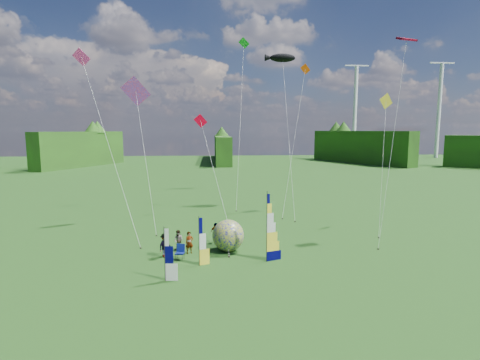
{
  "coord_description": "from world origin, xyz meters",
  "views": [
    {
      "loc": [
        -2.94,
        -21.88,
        8.99
      ],
      "look_at": [
        -1.0,
        4.0,
        5.5
      ],
      "focal_mm": 28.0,
      "sensor_mm": 36.0,
      "label": 1
    }
  ],
  "objects": [
    {
      "name": "side_banner_left",
      "position": [
        -3.85,
        2.21,
        1.63
      ],
      "size": [
        0.9,
        0.4,
        3.26
      ],
      "primitive_type": null,
      "rotation": [
        0.0,
        0.0,
        0.34
      ],
      "color": "yellow",
      "rests_on": "ground"
    },
    {
      "name": "kite_parafoil",
      "position": [
        11.66,
        7.4,
        9.19
      ],
      "size": [
        8.62,
        9.85,
        18.38
      ],
      "primitive_type": null,
      "rotation": [
        0.0,
        0.0,
        0.11
      ],
      "color": "red",
      "rests_on": "ground"
    },
    {
      "name": "side_banner_far",
      "position": [
        -5.81,
        -0.18,
        1.61
      ],
      "size": [
        0.96,
        0.19,
        3.22
      ],
      "primitive_type": null,
      "rotation": [
        0.0,
        0.0,
        -0.1
      ],
      "color": "white",
      "rests_on": "ground"
    },
    {
      "name": "small_kite_orange",
      "position": [
        5.96,
        18.12,
        8.44
      ],
      "size": [
        6.69,
        9.27,
        16.88
      ],
      "primitive_type": null,
      "rotation": [
        0.0,
        0.0,
        0.12
      ],
      "color": "#D54403",
      "rests_on": "ground"
    },
    {
      "name": "camp_chair",
      "position": [
        -5.24,
        3.47,
        0.54
      ],
      "size": [
        0.73,
        0.73,
        1.08
      ],
      "primitive_type": null,
      "rotation": [
        0.0,
        0.0,
        -0.19
      ],
      "color": "#081558",
      "rests_on": "ground"
    },
    {
      "name": "spectator_c",
      "position": [
        -6.34,
        4.07,
        0.87
      ],
      "size": [
        0.96,
        1.17,
        1.74
      ],
      "primitive_type": "imported",
      "rotation": [
        0.0,
        0.0,
        1.0
      ],
      "color": "#66594C",
      "rests_on": "ground"
    },
    {
      "name": "ground",
      "position": [
        0.0,
        0.0,
        0.0
      ],
      "size": [
        220.0,
        220.0,
        0.0
      ],
      "primitive_type": "plane",
      "color": "#254B1B",
      "rests_on": "ground"
    },
    {
      "name": "treeline_ring",
      "position": [
        0.0,
        0.0,
        4.0
      ],
      "size": [
        210.0,
        210.0,
        8.0
      ],
      "primitive_type": null,
      "color": "#256014",
      "rests_on": "ground"
    },
    {
      "name": "turbine_right",
      "position": [
        45.0,
        102.0,
        15.0
      ],
      "size": [
        8.0,
        1.2,
        30.0
      ],
      "primitive_type": null,
      "color": "silver",
      "rests_on": "ground"
    },
    {
      "name": "spectator_b",
      "position": [
        -5.5,
        5.53,
        0.77
      ],
      "size": [
        0.83,
        0.66,
        1.54
      ],
      "primitive_type": "imported",
      "rotation": [
        0.0,
        0.0,
        -0.46
      ],
      "color": "#66594C",
      "rests_on": "ground"
    },
    {
      "name": "small_kite_green",
      "position": [
        0.5,
        23.4,
        10.64
      ],
      "size": [
        6.06,
        12.12,
        21.27
      ],
      "primitive_type": null,
      "rotation": [
        0.0,
        0.0,
        -0.19
      ],
      "color": "#14C122",
      "rests_on": "ground"
    },
    {
      "name": "feather_banner_main",
      "position": [
        0.73,
        2.67,
        2.36
      ],
      "size": [
        1.25,
        0.5,
        4.72
      ],
      "primitive_type": null,
      "rotation": [
        0.0,
        0.0,
        0.32
      ],
      "color": "#04024B",
      "rests_on": "ground"
    },
    {
      "name": "small_kite_pink",
      "position": [
        -11.21,
        9.08,
        8.19
      ],
      "size": [
        8.22,
        8.51,
        16.39
      ],
      "primitive_type": null,
      "rotation": [
        0.0,
        0.0,
        -0.02
      ],
      "color": "#F8378F",
      "rests_on": "ground"
    },
    {
      "name": "turbine_left",
      "position": [
        70.0,
        95.0,
        15.0
      ],
      "size": [
        8.0,
        1.2,
        30.0
      ],
      "primitive_type": null,
      "color": "silver",
      "rests_on": "ground"
    },
    {
      "name": "kite_rainbow_delta",
      "position": [
        -9.09,
        13.14,
        7.61
      ],
      "size": [
        10.89,
        13.78,
        15.21
      ],
      "primitive_type": null,
      "rotation": [
        0.0,
        0.0,
        0.32
      ],
      "color": "red",
      "rests_on": "ground"
    },
    {
      "name": "small_kite_yellow",
      "position": [
        12.45,
        10.72,
        6.53
      ],
      "size": [
        8.18,
        10.33,
        13.05
      ],
      "primitive_type": null,
      "rotation": [
        0.0,
        0.0,
        0.31
      ],
      "color": "yellow",
      "rests_on": "ground"
    },
    {
      "name": "bol_inflatable",
      "position": [
        -1.8,
        5.12,
        1.18
      ],
      "size": [
        2.92,
        2.92,
        2.37
      ],
      "primitive_type": "sphere",
      "rotation": [
        0.0,
        0.0,
        -0.27
      ],
      "color": "#04007C",
      "rests_on": "ground"
    },
    {
      "name": "small_kite_red",
      "position": [
        -2.8,
        15.74,
        5.62
      ],
      "size": [
        7.92,
        12.18,
        11.23
      ],
      "primitive_type": null,
      "rotation": [
        0.0,
        0.0,
        0.26
      ],
      "color": "#F60022",
      "rests_on": "ground"
    },
    {
      "name": "spectator_d",
      "position": [
        -2.71,
        7.34,
        0.8
      ],
      "size": [
        0.98,
        0.87,
        1.6
      ],
      "primitive_type": "imported",
      "rotation": [
        0.0,
        0.0,
        2.5
      ],
      "color": "#66594C",
      "rests_on": "ground"
    },
    {
      "name": "kite_whale",
      "position": [
        5.6,
        19.89,
        9.86
      ],
      "size": [
        9.06,
        16.88,
        19.71
      ],
      "primitive_type": null,
      "rotation": [
        0.0,
        0.0,
        0.3
      ],
      "color": "black",
      "rests_on": "ground"
    },
    {
      "name": "spectator_a",
      "position": [
        -4.66,
        4.77,
        0.81
      ],
      "size": [
        0.69,
        0.56,
        1.63
      ],
      "primitive_type": "imported",
      "rotation": [
        0.0,
        0.0,
        0.33
      ],
      "color": "#66594C",
      "rests_on": "ground"
    }
  ]
}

